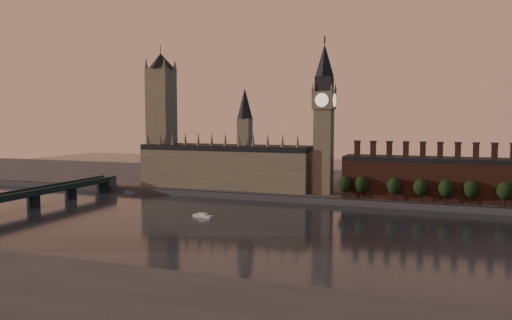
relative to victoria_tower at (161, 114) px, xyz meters
The scene contains 15 objects.
ground 176.40m from the victoria_tower, 43.78° to the right, with size 900.00×900.00×0.00m, color black.
north_bank 147.08m from the victoria_tower, 27.72° to the left, with size 900.00×182.00×4.00m.
palace_of_westminster 67.03m from the victoria_tower, ahead, with size 130.00×30.30×74.00m.
victoria_tower is the anchor object (origin of this frame).
big_ben 130.12m from the victoria_tower, ahead, with size 15.00×15.00×107.00m.
chimney_block 204.27m from the victoria_tower, ahead, with size 110.00×25.00×37.00m.
embankment_tree_0 155.92m from the victoria_tower, ahead, with size 8.60×8.60×14.88m.
embankment_tree_1 165.84m from the victoria_tower, ahead, with size 8.60×8.60×14.88m.
embankment_tree_2 185.38m from the victoria_tower, ahead, with size 8.60×8.60×14.88m.
embankment_tree_3 200.77m from the victoria_tower, ahead, with size 8.60×8.60×14.88m.
embankment_tree_4 214.90m from the victoria_tower, ahead, with size 8.60×8.60×14.88m.
embankment_tree_5 228.48m from the victoria_tower, ahead, with size 8.60×8.60×14.88m.
embankment_tree_6 246.30m from the victoria_tower, ahead, with size 8.60×8.60×14.88m.
westminster_bridge 133.21m from the victoria_tower, 106.56° to the right, with size 14.00×200.00×11.55m.
river_boat 134.68m from the victoria_tower, 48.72° to the right, with size 12.71×6.24×2.45m.
Camera 1 is at (83.78, -226.84, 55.67)m, focal length 35.00 mm.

